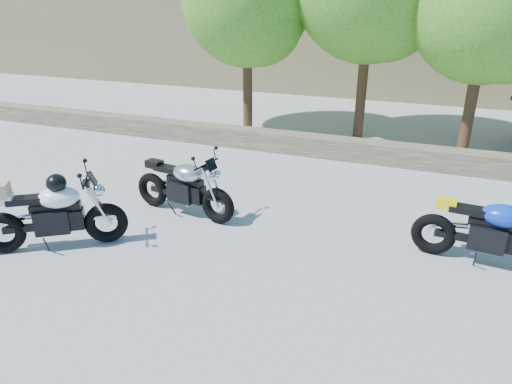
% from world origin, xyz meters
% --- Properties ---
extents(ground, '(90.00, 90.00, 0.00)m').
position_xyz_m(ground, '(0.00, 0.00, 0.00)').
color(ground, '#949499').
rests_on(ground, ground).
extents(stone_wall, '(22.00, 0.55, 0.50)m').
position_xyz_m(stone_wall, '(0.00, 5.50, 0.25)').
color(stone_wall, '#433E2D').
rests_on(stone_wall, ground).
extents(tree_decid_left, '(3.67, 3.67, 5.62)m').
position_xyz_m(tree_decid_left, '(-2.39, 7.14, 3.63)').
color(tree_decid_left, '#382314').
rests_on(tree_decid_left, ground).
extents(tree_decid_right, '(3.54, 3.54, 5.41)m').
position_xyz_m(tree_decid_right, '(3.71, 6.94, 3.50)').
color(tree_decid_right, '#382314').
rests_on(tree_decid_right, ground).
extents(silver_bike, '(2.18, 0.69, 1.09)m').
position_xyz_m(silver_bike, '(-1.29, 1.19, 0.53)').
color(silver_bike, black).
rests_on(silver_bike, ground).
extents(white_bike, '(1.95, 1.41, 1.24)m').
position_xyz_m(white_bike, '(-2.60, -0.64, 0.61)').
color(white_bike, black).
rests_on(white_bike, ground).
extents(blue_bike, '(2.19, 0.69, 1.10)m').
position_xyz_m(blue_bike, '(3.80, 1.29, 0.54)').
color(blue_bike, black).
rests_on(blue_bike, ground).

